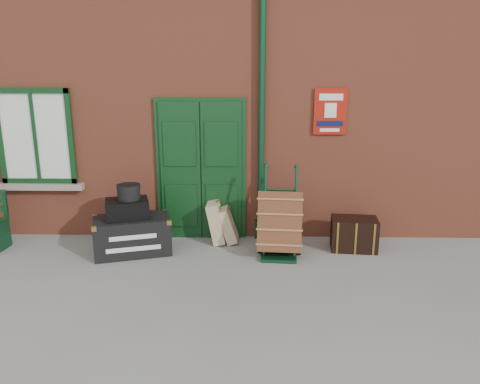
{
  "coord_description": "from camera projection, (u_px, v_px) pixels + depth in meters",
  "views": [
    {
      "loc": [
        0.49,
        -5.78,
        2.72
      ],
      "look_at": [
        0.34,
        0.6,
        1.0
      ],
      "focal_mm": 35.0,
      "sensor_mm": 36.0,
      "label": 1
    }
  ],
  "objects": [
    {
      "name": "ground",
      "position": [
        214.0,
        275.0,
        6.3
      ],
      "size": [
        80.0,
        80.0,
        0.0
      ],
      "primitive_type": "plane",
      "color": "gray",
      "rests_on": "ground"
    },
    {
      "name": "station_building",
      "position": [
        226.0,
        96.0,
        9.11
      ],
      "size": [
        10.3,
        4.3,
        4.36
      ],
      "color": "#AC5137",
      "rests_on": "ground"
    },
    {
      "name": "houdini_trunk",
      "position": [
        132.0,
        235.0,
        6.98
      ],
      "size": [
        1.23,
        0.9,
        0.55
      ],
      "primitive_type": "cube",
      "rotation": [
        0.0,
        0.0,
        0.29
      ],
      "color": "black",
      "rests_on": "ground"
    },
    {
      "name": "strongbox",
      "position": [
        127.0,
        209.0,
        6.88
      ],
      "size": [
        0.71,
        0.6,
        0.28
      ],
      "primitive_type": "cube",
      "rotation": [
        0.0,
        0.0,
        0.29
      ],
      "color": "black",
      "rests_on": "houdini_trunk"
    },
    {
      "name": "hatbox",
      "position": [
        129.0,
        192.0,
        6.84
      ],
      "size": [
        0.41,
        0.41,
        0.22
      ],
      "primitive_type": "cylinder",
      "rotation": [
        0.0,
        0.0,
        0.29
      ],
      "color": "black",
      "rests_on": "strongbox"
    },
    {
      "name": "suitcase_back",
      "position": [
        217.0,
        222.0,
        7.42
      ],
      "size": [
        0.31,
        0.47,
        0.67
      ],
      "primitive_type": "cube",
      "rotation": [
        0.0,
        -0.19,
        -0.02
      ],
      "color": "tan",
      "rests_on": "ground"
    },
    {
      "name": "suitcase_front",
      "position": [
        228.0,
        225.0,
        7.43
      ],
      "size": [
        0.34,
        0.42,
        0.58
      ],
      "primitive_type": "cube",
      "rotation": [
        0.0,
        -0.32,
        -0.02
      ],
      "color": "tan",
      "rests_on": "ground"
    },
    {
      "name": "porter_trolley",
      "position": [
        280.0,
        222.0,
        6.85
      ],
      "size": [
        0.68,
        0.73,
        1.31
      ],
      "rotation": [
        0.0,
        0.0,
        -0.08
      ],
      "color": "#0D351D",
      "rests_on": "ground"
    },
    {
      "name": "dark_trunk",
      "position": [
        354.0,
        234.0,
        7.13
      ],
      "size": [
        0.72,
        0.51,
        0.49
      ],
      "primitive_type": "cube",
      "rotation": [
        0.0,
        0.0,
        -0.09
      ],
      "color": "black",
      "rests_on": "ground"
    }
  ]
}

